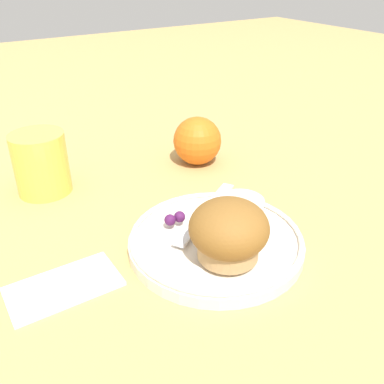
{
  "coord_description": "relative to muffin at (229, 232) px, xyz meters",
  "views": [
    {
      "loc": [
        -0.24,
        -0.36,
        0.3
      ],
      "look_at": [
        -0.0,
        0.02,
        0.06
      ],
      "focal_mm": 40.0,
      "sensor_mm": 36.0,
      "label": 1
    }
  ],
  "objects": [
    {
      "name": "ground_plane",
      "position": [
        0.01,
        0.07,
        -0.05
      ],
      "size": [
        3.0,
        3.0,
        0.0
      ],
      "primitive_type": "plane",
      "color": "tan"
    },
    {
      "name": "plate",
      "position": [
        0.01,
        0.04,
        -0.04
      ],
      "size": [
        0.2,
        0.2,
        0.02
      ],
      "color": "silver",
      "rests_on": "ground_plane"
    },
    {
      "name": "muffin",
      "position": [
        0.0,
        0.0,
        0.0
      ],
      "size": [
        0.08,
        0.08,
        0.07
      ],
      "color": "tan",
      "rests_on": "plate"
    },
    {
      "name": "cream_ramekin",
      "position": [
        0.07,
        0.06,
        -0.02
      ],
      "size": [
        0.06,
        0.06,
        0.02
      ],
      "color": "silver",
      "rests_on": "plate"
    },
    {
      "name": "berry_pair",
      "position": [
        -0.02,
        0.08,
        -0.02
      ],
      "size": [
        0.03,
        0.01,
        0.01
      ],
      "color": "#4C194C",
      "rests_on": "plate"
    },
    {
      "name": "butter_knife",
      "position": [
        0.03,
        0.08,
        -0.03
      ],
      "size": [
        0.14,
        0.09,
        0.0
      ],
      "rotation": [
        0.0,
        0.0,
        0.55
      ],
      "color": "silver",
      "rests_on": "plate"
    },
    {
      "name": "orange_fruit",
      "position": [
        0.12,
        0.25,
        -0.01
      ],
      "size": [
        0.08,
        0.08,
        0.08
      ],
      "color": "orange",
      "rests_on": "ground_plane"
    },
    {
      "name": "juice_glass",
      "position": [
        -0.11,
        0.29,
        -0.01
      ],
      "size": [
        0.08,
        0.08,
        0.09
      ],
      "color": "#EAD14C",
      "rests_on": "ground_plane"
    },
    {
      "name": "folded_napkin",
      "position": [
        -0.16,
        0.07,
        -0.05
      ],
      "size": [
        0.11,
        0.06,
        0.01
      ],
      "color": "white",
      "rests_on": "ground_plane"
    }
  ]
}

